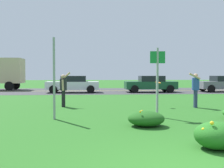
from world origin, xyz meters
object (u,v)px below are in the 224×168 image
object	(u,v)px
sign_post_near_path	(54,78)
car_dark_green_center_left	(151,84)
car_gray_leftmost	(224,84)
frisbee_orange	(158,82)
car_white_center_right	(73,84)
person_catcher_blue_shirt	(196,87)
sign_post_by_roadside	(157,75)
person_thrower_dark_shirt	(63,87)

from	to	relation	value
sign_post_near_path	car_dark_green_center_left	world-z (taller)	sign_post_near_path
car_gray_leftmost	frisbee_orange	bearing A→B (deg)	-129.61
car_white_center_right	car_dark_green_center_left	bearing A→B (deg)	0.00
frisbee_orange	car_gray_leftmost	bearing A→B (deg)	50.39
car_gray_leftmost	car_dark_green_center_left	xyz separation A→B (m)	(-6.75, 0.00, 0.00)
car_white_center_right	sign_post_near_path	bearing A→B (deg)	-89.01
sign_post_near_path	person_catcher_blue_shirt	xyz separation A→B (m)	(6.24, 2.78, -0.46)
person_catcher_blue_shirt	car_dark_green_center_left	bearing A→B (deg)	88.07
person_catcher_blue_shirt	car_gray_leftmost	bearing A→B (deg)	57.31
sign_post_by_roadside	person_catcher_blue_shirt	xyz separation A→B (m)	(2.50, 2.58, -0.58)
person_thrower_dark_shirt	car_gray_leftmost	bearing A→B (deg)	37.47
person_thrower_dark_shirt	sign_post_near_path	bearing A→B (deg)	-89.41
sign_post_near_path	sign_post_by_roadside	size ratio (longest dim) A/B	1.12
person_catcher_blue_shirt	frisbee_orange	xyz separation A→B (m)	(-1.68, 0.46, 0.21)
person_catcher_blue_shirt	car_dark_green_center_left	xyz separation A→B (m)	(0.37, 11.10, -0.23)
sign_post_by_roadside	person_thrower_dark_shirt	xyz separation A→B (m)	(-3.77, 3.41, -0.61)
sign_post_near_path	person_thrower_dark_shirt	size ratio (longest dim) A/B	1.69
sign_post_near_path	person_thrower_dark_shirt	bearing A→B (deg)	90.59
frisbee_orange	person_thrower_dark_shirt	bearing A→B (deg)	175.37
person_thrower_dark_shirt	person_catcher_blue_shirt	xyz separation A→B (m)	(6.27, -0.83, 0.03)
person_thrower_dark_shirt	car_dark_green_center_left	xyz separation A→B (m)	(6.65, 10.27, -0.20)
sign_post_near_path	sign_post_by_roadside	world-z (taller)	sign_post_near_path
frisbee_orange	car_white_center_right	distance (m)	11.68
car_white_center_right	person_catcher_blue_shirt	bearing A→B (deg)	-59.73
sign_post_by_roadside	sign_post_near_path	bearing A→B (deg)	-177.05
sign_post_by_roadside	car_white_center_right	world-z (taller)	sign_post_by_roadside
frisbee_orange	car_dark_green_center_left	size ratio (longest dim) A/B	0.06
car_gray_leftmost	car_white_center_right	bearing A→B (deg)	180.00
car_white_center_right	person_thrower_dark_shirt	bearing A→B (deg)	-88.87
car_gray_leftmost	car_dark_green_center_left	distance (m)	6.75
person_catcher_blue_shirt	car_white_center_right	bearing A→B (deg)	120.27
person_thrower_dark_shirt	car_gray_leftmost	world-z (taller)	person_thrower_dark_shirt
frisbee_orange	car_dark_green_center_left	world-z (taller)	car_dark_green_center_left
sign_post_near_path	person_catcher_blue_shirt	bearing A→B (deg)	23.99
frisbee_orange	car_gray_leftmost	xyz separation A→B (m)	(8.81, 10.64, -0.44)
person_thrower_dark_shirt	car_white_center_right	size ratio (longest dim) A/B	0.38
person_catcher_blue_shirt	person_thrower_dark_shirt	bearing A→B (deg)	172.48
sign_post_near_path	car_gray_leftmost	size ratio (longest dim) A/B	0.64
sign_post_near_path	car_dark_green_center_left	size ratio (longest dim) A/B	0.64
sign_post_by_roadside	person_thrower_dark_shirt	distance (m)	5.12
frisbee_orange	car_gray_leftmost	size ratio (longest dim) A/B	0.06
car_dark_green_center_left	car_gray_leftmost	bearing A→B (deg)	0.00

